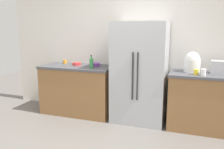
{
  "coord_description": "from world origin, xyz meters",
  "views": [
    {
      "loc": [
        1.12,
        -2.48,
        1.67
      ],
      "look_at": [
        0.09,
        0.46,
        1.04
      ],
      "focal_mm": 38.1,
      "sensor_mm": 36.0,
      "label": 1
    }
  ],
  "objects_px": {
    "rice_cooker": "(192,62)",
    "toaster": "(219,67)",
    "cup_d": "(196,72)",
    "cup_c": "(203,72)",
    "bowl_b": "(95,65)",
    "refrigerator": "(139,73)",
    "bottle_a": "(91,63)",
    "cup_b": "(65,62)",
    "bowl_a": "(77,64)"
  },
  "relations": [
    {
      "from": "bottle_a",
      "to": "refrigerator",
      "type": "bearing_deg",
      "value": 6.96
    },
    {
      "from": "bottle_a",
      "to": "cup_d",
      "type": "distance_m",
      "value": 1.79
    },
    {
      "from": "bottle_a",
      "to": "cup_d",
      "type": "bearing_deg",
      "value": -1.55
    },
    {
      "from": "bowl_b",
      "to": "cup_d",
      "type": "bearing_deg",
      "value": -7.22
    },
    {
      "from": "bowl_a",
      "to": "cup_c",
      "type": "bearing_deg",
      "value": -6.71
    },
    {
      "from": "cup_c",
      "to": "bowl_a",
      "type": "bearing_deg",
      "value": 173.29
    },
    {
      "from": "rice_cooker",
      "to": "bowl_b",
      "type": "height_order",
      "value": "rice_cooker"
    },
    {
      "from": "refrigerator",
      "to": "bowl_a",
      "type": "relative_size",
      "value": 10.53
    },
    {
      "from": "refrigerator",
      "to": "cup_d",
      "type": "bearing_deg",
      "value": -9.45
    },
    {
      "from": "cup_b",
      "to": "bowl_b",
      "type": "distance_m",
      "value": 0.72
    },
    {
      "from": "rice_cooker",
      "to": "cup_d",
      "type": "xyz_separation_m",
      "value": [
        0.07,
        -0.24,
        -0.11
      ]
    },
    {
      "from": "rice_cooker",
      "to": "bowl_b",
      "type": "distance_m",
      "value": 1.74
    },
    {
      "from": "cup_c",
      "to": "bowl_b",
      "type": "xyz_separation_m",
      "value": [
        -1.91,
        0.26,
        -0.02
      ]
    },
    {
      "from": "cup_c",
      "to": "cup_d",
      "type": "xyz_separation_m",
      "value": [
        -0.1,
        0.03,
        -0.01
      ]
    },
    {
      "from": "rice_cooker",
      "to": "bottle_a",
      "type": "xyz_separation_m",
      "value": [
        -1.72,
        -0.19,
        -0.07
      ]
    },
    {
      "from": "cup_b",
      "to": "toaster",
      "type": "bearing_deg",
      "value": -2.38
    },
    {
      "from": "toaster",
      "to": "cup_d",
      "type": "height_order",
      "value": "toaster"
    },
    {
      "from": "cup_c",
      "to": "refrigerator",
      "type": "bearing_deg",
      "value": 169.79
    },
    {
      "from": "rice_cooker",
      "to": "bottle_a",
      "type": "height_order",
      "value": "rice_cooker"
    },
    {
      "from": "cup_b",
      "to": "cup_c",
      "type": "distance_m",
      "value": 2.65
    },
    {
      "from": "cup_c",
      "to": "bowl_a",
      "type": "distance_m",
      "value": 2.31
    },
    {
      "from": "refrigerator",
      "to": "cup_d",
      "type": "distance_m",
      "value": 0.95
    },
    {
      "from": "cup_b",
      "to": "bowl_b",
      "type": "relative_size",
      "value": 0.39
    },
    {
      "from": "refrigerator",
      "to": "cup_c",
      "type": "distance_m",
      "value": 1.05
    },
    {
      "from": "refrigerator",
      "to": "bottle_a",
      "type": "distance_m",
      "value": 0.89
    },
    {
      "from": "toaster",
      "to": "bowl_b",
      "type": "relative_size",
      "value": 1.25
    },
    {
      "from": "bowl_a",
      "to": "toaster",
      "type": "bearing_deg",
      "value": -0.26
    },
    {
      "from": "cup_d",
      "to": "bowl_b",
      "type": "bearing_deg",
      "value": 172.78
    },
    {
      "from": "refrigerator",
      "to": "toaster",
      "type": "xyz_separation_m",
      "value": [
        1.26,
        0.07,
        0.16
      ]
    },
    {
      "from": "bowl_b",
      "to": "rice_cooker",
      "type": "bearing_deg",
      "value": 0.32
    },
    {
      "from": "bottle_a",
      "to": "cup_c",
      "type": "bearing_deg",
      "value": -2.41
    },
    {
      "from": "cup_d",
      "to": "bowl_a",
      "type": "xyz_separation_m",
      "value": [
        -2.19,
        0.24,
        -0.02
      ]
    },
    {
      "from": "rice_cooker",
      "to": "refrigerator",
      "type": "bearing_deg",
      "value": -174.42
    },
    {
      "from": "bottle_a",
      "to": "bowl_b",
      "type": "xyz_separation_m",
      "value": [
        -0.01,
        0.18,
        -0.06
      ]
    },
    {
      "from": "rice_cooker",
      "to": "toaster",
      "type": "bearing_deg",
      "value": -1.56
    },
    {
      "from": "cup_b",
      "to": "bowl_a",
      "type": "height_order",
      "value": "cup_b"
    },
    {
      "from": "refrigerator",
      "to": "cup_b",
      "type": "xyz_separation_m",
      "value": [
        -1.59,
        0.19,
        0.1
      ]
    },
    {
      "from": "rice_cooker",
      "to": "bottle_a",
      "type": "relative_size",
      "value": 1.42
    },
    {
      "from": "rice_cooker",
      "to": "cup_c",
      "type": "xyz_separation_m",
      "value": [
        0.17,
        -0.27,
        -0.11
      ]
    },
    {
      "from": "toaster",
      "to": "bowl_a",
      "type": "distance_m",
      "value": 2.52
    },
    {
      "from": "rice_cooker",
      "to": "bowl_a",
      "type": "distance_m",
      "value": 2.13
    },
    {
      "from": "bottle_a",
      "to": "cup_c",
      "type": "xyz_separation_m",
      "value": [
        1.9,
        -0.08,
        -0.04
      ]
    },
    {
      "from": "refrigerator",
      "to": "toaster",
      "type": "height_order",
      "value": "refrigerator"
    },
    {
      "from": "bowl_a",
      "to": "refrigerator",
      "type": "bearing_deg",
      "value": -3.82
    },
    {
      "from": "rice_cooker",
      "to": "cup_c",
      "type": "bearing_deg",
      "value": -57.32
    },
    {
      "from": "refrigerator",
      "to": "cup_d",
      "type": "xyz_separation_m",
      "value": [
        0.93,
        -0.15,
        0.1
      ]
    },
    {
      "from": "bottle_a",
      "to": "cup_d",
      "type": "height_order",
      "value": "bottle_a"
    },
    {
      "from": "refrigerator",
      "to": "cup_c",
      "type": "relative_size",
      "value": 17.09
    },
    {
      "from": "bowl_b",
      "to": "bottle_a",
      "type": "bearing_deg",
      "value": -86.48
    },
    {
      "from": "cup_b",
      "to": "refrigerator",
      "type": "bearing_deg",
      "value": -6.88
    }
  ]
}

